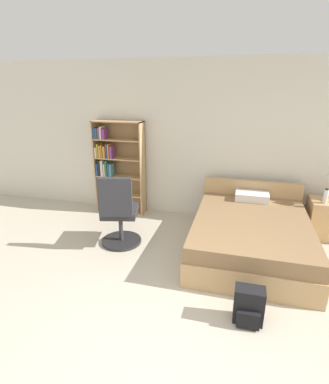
# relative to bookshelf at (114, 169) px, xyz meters

# --- Properties ---
(ground_plane) EXTENTS (14.00, 14.00, 0.00)m
(ground_plane) POSITION_rel_bookshelf_xyz_m (1.76, -3.05, -0.79)
(ground_plane) COLOR #BCB29E
(wall_back) EXTENTS (9.00, 0.06, 2.60)m
(wall_back) POSITION_rel_bookshelf_xyz_m (1.76, 0.18, 0.51)
(wall_back) COLOR silver
(wall_back) RESTS_ON ground_plane
(bookshelf) EXTENTS (0.87, 0.28, 1.63)m
(bookshelf) POSITION_rel_bookshelf_xyz_m (0.00, 0.00, 0.00)
(bookshelf) COLOR tan
(bookshelf) RESTS_ON ground_plane
(bed) EXTENTS (1.52, 1.97, 0.76)m
(bed) POSITION_rel_bookshelf_xyz_m (2.38, -0.89, -0.53)
(bed) COLOR tan
(bed) RESTS_ON ground_plane
(office_chair) EXTENTS (0.58, 0.65, 1.08)m
(office_chair) POSITION_rel_bookshelf_xyz_m (0.58, -1.20, -0.31)
(office_chair) COLOR #232326
(office_chair) RESTS_ON ground_plane
(nightstand) EXTENTS (0.52, 0.49, 0.58)m
(nightstand) POSITION_rel_bookshelf_xyz_m (3.48, -0.16, -0.50)
(nightstand) COLOR tan
(nightstand) RESTS_ON ground_plane
(water_bottle) EXTENTS (0.07, 0.07, 0.22)m
(water_bottle) POSITION_rel_bookshelf_xyz_m (3.38, -0.27, -0.10)
(water_bottle) COLOR silver
(water_bottle) RESTS_ON nightstand
(backpack_black) EXTENTS (0.29, 0.23, 0.37)m
(backpack_black) POSITION_rel_bookshelf_xyz_m (2.36, -2.26, -0.61)
(backpack_black) COLOR black
(backpack_black) RESTS_ON ground_plane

